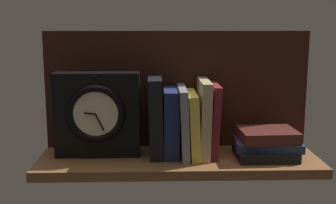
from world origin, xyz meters
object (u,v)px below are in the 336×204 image
book_gray_chess (183,122)px  book_tan_shortstories (203,118)px  book_navy_bierce (171,123)px  book_yellow_seinlanguage (193,124)px  book_black_skeptic (156,117)px  book_maroon_dawkins (213,120)px  framed_clock (97,114)px  book_stack_side (267,144)px

book_gray_chess → book_tan_shortstories: (5.40, 0.00, 0.96)cm
book_navy_bierce → book_yellow_seinlanguage: bearing=0.0°
book_black_skeptic → book_maroon_dawkins: (15.35, 0.00, -0.88)cm
book_navy_bierce → framed_clock: size_ratio=0.80×
book_navy_bierce → book_maroon_dawkins: 11.30cm
book_navy_bierce → framed_clock: framed_clock is taller
book_yellow_seinlanguage → book_navy_bierce: bearing=180.0°
book_navy_bierce → book_stack_side: bearing=-6.9°
framed_clock → book_stack_side: size_ratio=1.26×
book_yellow_seinlanguage → framed_clock: framed_clock is taller
book_black_skeptic → book_yellow_seinlanguage: (9.91, 0.00, -2.01)cm
book_gray_chess → book_yellow_seinlanguage: (2.55, 0.00, -0.69)cm
book_maroon_dawkins → book_stack_side: 15.51cm
book_navy_bierce → book_gray_chess: (3.29, 0.00, 0.24)cm
book_navy_bierce → book_stack_side: 26.00cm
book_navy_bierce → book_tan_shortstories: book_tan_shortstories is taller
book_black_skeptic → book_gray_chess: (7.36, 0.00, -1.31)cm
book_navy_bierce → framed_clock: 19.75cm
book_navy_bierce → book_gray_chess: 3.30cm
book_gray_chess → book_stack_side: book_gray_chess is taller
book_yellow_seinlanguage → book_tan_shortstories: (2.85, 0.00, 1.65)cm
book_gray_chess → book_maroon_dawkins: size_ratio=0.95×
book_gray_chess → book_yellow_seinlanguage: book_gray_chess is taller
book_yellow_seinlanguage → book_maroon_dawkins: size_ratio=0.88×
book_black_skeptic → book_tan_shortstories: bearing=0.0°
book_tan_shortstories → book_black_skeptic: bearing=180.0°
book_yellow_seinlanguage → book_stack_side: bearing=-8.9°
book_black_skeptic → book_tan_shortstories: size_ratio=1.03×
book_black_skeptic → book_maroon_dawkins: bearing=0.0°
book_navy_bierce → book_gray_chess: bearing=0.0°
book_black_skeptic → book_yellow_seinlanguage: 10.11cm
book_maroon_dawkins → book_navy_bierce: bearing=180.0°
book_black_skeptic → book_stack_side: size_ratio=1.18×
book_tan_shortstories → book_stack_side: size_ratio=1.14×
book_black_skeptic → book_maroon_dawkins: 15.37cm
book_navy_bierce → book_black_skeptic: bearing=180.0°
book_tan_shortstories → framed_clock: size_ratio=0.90×
book_navy_bierce → book_stack_side: book_navy_bierce is taller
book_yellow_seinlanguage → framed_clock: size_ratio=0.76×
book_gray_chess → book_stack_side: size_ratio=1.04×
book_gray_chess → framed_clock: 22.99cm
book_tan_shortstories → book_stack_side: book_tan_shortstories is taller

